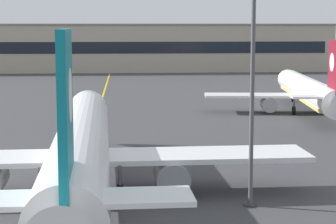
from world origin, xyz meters
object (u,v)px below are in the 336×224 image
object	(u,v)px
airliner_foreground	(81,149)
safety_cone_by_nose_gear	(106,148)
airliner_background	(309,91)
apron_lamp_post	(252,89)

from	to	relation	value
airliner_foreground	safety_cone_by_nose_gear	size ratio (longest dim) A/B	75.38
airliner_foreground	airliner_background	world-z (taller)	airliner_foreground
apron_lamp_post	safety_cone_by_nose_gear	bearing A→B (deg)	116.89
airliner_background	apron_lamp_post	size ratio (longest dim) A/B	2.44
airliner_foreground	safety_cone_by_nose_gear	bearing A→B (deg)	85.04
airliner_background	apron_lamp_post	bearing A→B (deg)	-111.23
airliner_foreground	apron_lamp_post	distance (m)	12.34
airliner_background	airliner_foreground	bearing A→B (deg)	-124.79
apron_lamp_post	airliner_background	bearing A→B (deg)	68.77
airliner_background	safety_cone_by_nose_gear	distance (m)	35.85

